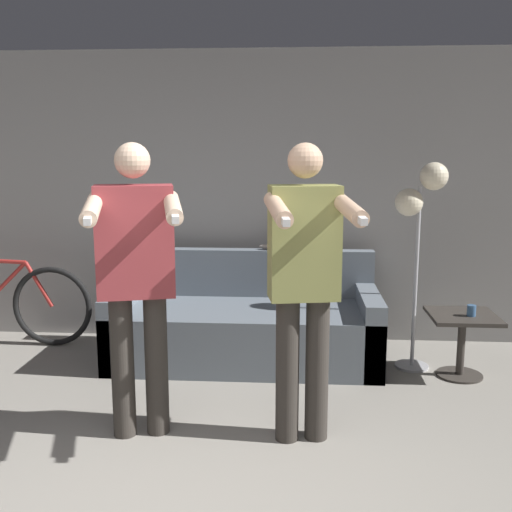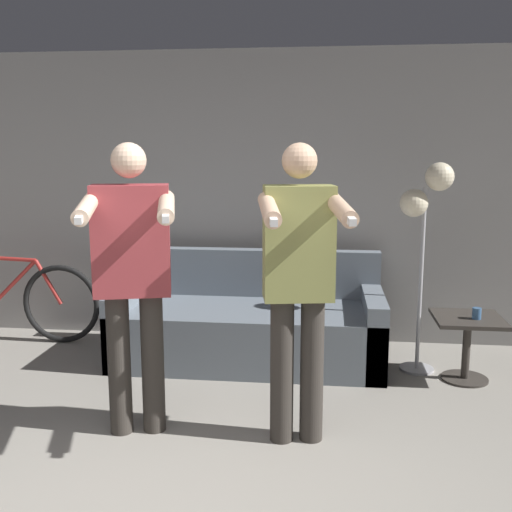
# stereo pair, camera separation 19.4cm
# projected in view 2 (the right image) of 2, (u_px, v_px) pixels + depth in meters

# --- Properties ---
(wall_back) EXTENTS (10.00, 0.05, 2.60)m
(wall_back) POSITION_uv_depth(u_px,v_px,m) (231.00, 198.00, 5.44)
(wall_back) COLOR gray
(wall_back) RESTS_ON ground_plane
(couch) EXTENTS (2.18, 0.95, 0.87)m
(couch) POSITION_uv_depth(u_px,v_px,m) (249.00, 326.00, 4.98)
(couch) COLOR slate
(couch) RESTS_ON ground_plane
(person_left) EXTENTS (0.63, 0.76, 1.78)m
(person_left) POSITION_uv_depth(u_px,v_px,m) (132.00, 270.00, 3.55)
(person_left) COLOR #38332D
(person_left) RESTS_ON ground_plane
(person_right) EXTENTS (0.55, 0.73, 1.78)m
(person_right) POSITION_uv_depth(u_px,v_px,m) (298.00, 276.00, 3.44)
(person_right) COLOR #38332D
(person_right) RESTS_ON ground_plane
(cat) EXTENTS (0.44, 0.12, 0.18)m
(cat) POSITION_uv_depth(u_px,v_px,m) (296.00, 241.00, 5.18)
(cat) COLOR #B7AD9E
(cat) RESTS_ON couch
(floor_lamp) EXTENTS (0.40, 0.27, 1.64)m
(floor_lamp) POSITION_uv_depth(u_px,v_px,m) (426.00, 207.00, 4.55)
(floor_lamp) COLOR #B2B2B7
(floor_lamp) RESTS_ON ground_plane
(side_table) EXTENTS (0.50, 0.50, 0.50)m
(side_table) POSITION_uv_depth(u_px,v_px,m) (467.00, 334.00, 4.52)
(side_table) COLOR #38332D
(side_table) RESTS_ON ground_plane
(cup) EXTENTS (0.07, 0.07, 0.08)m
(cup) POSITION_uv_depth(u_px,v_px,m) (477.00, 313.00, 4.43)
(cup) COLOR #3D6693
(cup) RESTS_ON side_table
(bicycle) EXTENTS (1.76, 0.07, 0.81)m
(bicycle) POSITION_uv_depth(u_px,v_px,m) (6.00, 301.00, 5.45)
(bicycle) COLOR black
(bicycle) RESTS_ON ground_plane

